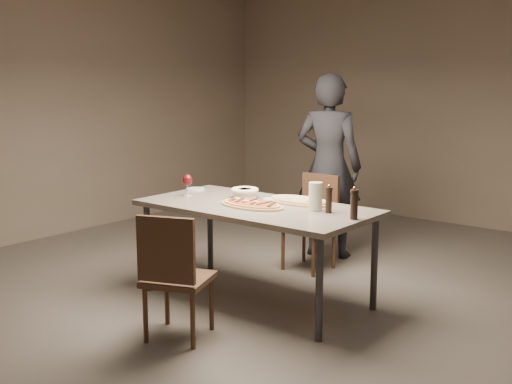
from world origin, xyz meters
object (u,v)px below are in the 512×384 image
Objects in this scene: bread_basket at (245,192)px; chair_near at (173,270)px; dining_table at (256,212)px; zucchini_pizza at (252,204)px; pepper_mill_left at (354,204)px; diner at (329,166)px; chair_far at (314,216)px; carafe at (316,196)px; ham_pizza at (299,201)px.

chair_near is at bearing -73.63° from bread_basket.
dining_table is 2.11× the size of chair_near.
bread_basket is (-0.25, 0.17, 0.10)m from dining_table.
pepper_mill_left is (0.82, 0.09, 0.09)m from zucchini_pizza.
zucchini_pizza is 0.64× the size of chair_near.
chair_far is at bearing 91.16° from diner.
carafe is 0.25× the size of chair_far.
ham_pizza is at bearing 62.53° from chair_near.
pepper_mill_left is at bearing -12.16° from carafe.
chair_far is at bearing 97.28° from dining_table.
dining_table is at bearing 97.67° from chair_far.
pepper_mill_left is (0.63, -0.25, 0.09)m from ham_pizza.
ham_pizza is 2.47× the size of bread_basket.
diner is at bearing 76.24° from chair_near.
ham_pizza is 0.47m from bread_basket.
zucchini_pizza is at bearing 72.99° from chair_near.
carafe is (0.72, -0.06, 0.06)m from bread_basket.
zucchini_pizza is at bearing 84.89° from diner.
chair_far is 0.59m from diner.
pepper_mill_left is at bearing 113.01° from diner.
ham_pizza is at bearing 56.19° from zucchini_pizza.
ham_pizza is at bearing 146.97° from carafe.
zucchini_pizza is 0.99× the size of ham_pizza.
ham_pizza is 1.23m from diner.
bread_basket is 0.13× the size of diner.
carafe is at bearing 13.42° from dining_table.
dining_table is 8.03× the size of bread_basket.
diner is at bearing 96.22° from zucchini_pizza.
chair_far is (-0.33, 0.72, -0.29)m from ham_pizza.
carafe is 1.13m from chair_far.
ham_pizza is (0.20, 0.28, 0.07)m from dining_table.
diner is (-0.12, 0.42, 0.40)m from chair_far.
diner reaches higher than zucchini_pizza.
pepper_mill_left is 0.13× the size of diner.
bread_basket is 1.25m from diner.
diner is at bearing -73.56° from chair_far.
chair_near reaches higher than chair_far.
pepper_mill_left reaches higher than carafe.
pepper_mill_left is at bearing -23.32° from ham_pizza.
diner is (-0.25, 1.48, 0.11)m from zucchini_pizza.
chair_far reaches higher than bread_basket.
pepper_mill_left is at bearing 2.21° from dining_table.
chair_near is (0.33, -1.12, -0.32)m from bread_basket.
ham_pizza is at bearing 158.39° from pepper_mill_left.
diner reaches higher than chair_near.
chair_near is (0.07, -0.89, -0.29)m from zucchini_pizza.
carafe is (0.46, 0.17, 0.09)m from zucchini_pizza.
zucchini_pizza is at bearing -159.49° from carafe.
carafe is (0.46, 0.11, 0.16)m from dining_table.
dining_table is at bearing 85.07° from diner.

